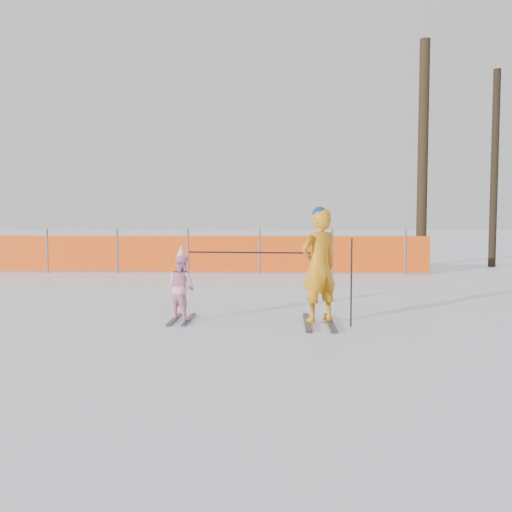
# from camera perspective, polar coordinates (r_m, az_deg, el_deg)

# --- Properties ---
(ground) EXTENTS (120.00, 120.00, 0.00)m
(ground) POSITION_cam_1_polar(r_m,az_deg,el_deg) (8.14, -0.17, -7.29)
(ground) COLOR white
(ground) RESTS_ON ground
(adult) EXTENTS (0.72, 1.40, 1.74)m
(adult) POSITION_cam_1_polar(r_m,az_deg,el_deg) (8.44, 6.33, -0.97)
(adult) COLOR black
(adult) RESTS_ON ground
(child) EXTENTS (0.60, 0.99, 1.16)m
(child) POSITION_cam_1_polar(r_m,az_deg,el_deg) (8.76, -7.47, -3.02)
(child) COLOR black
(child) RESTS_ON ground
(ski_poles) EXTENTS (2.42, 0.38, 1.28)m
(ski_poles) POSITION_cam_1_polar(r_m,az_deg,el_deg) (8.39, 3.43, -0.86)
(ski_poles) COLOR black
(ski_poles) RESTS_ON ground
(safety_fence) EXTENTS (14.70, 0.06, 1.25)m
(safety_fence) POSITION_cam_1_polar(r_m,az_deg,el_deg) (16.13, -9.25, 0.27)
(safety_fence) COLOR #595960
(safety_fence) RESTS_ON ground
(tree_trunks) EXTENTS (2.38, 0.78, 7.22)m
(tree_trunks) POSITION_cam_1_polar(r_m,az_deg,el_deg) (19.38, 18.22, 9.30)
(tree_trunks) COLOR black
(tree_trunks) RESTS_ON ground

